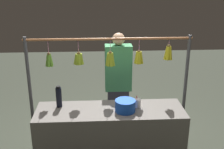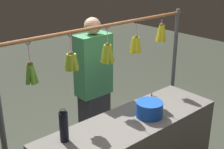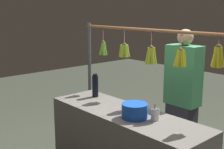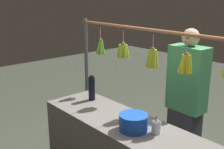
# 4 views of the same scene
# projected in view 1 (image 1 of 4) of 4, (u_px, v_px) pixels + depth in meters

# --- Properties ---
(market_counter) EXTENTS (1.86, 0.57, 0.82)m
(market_counter) POSITION_uv_depth(u_px,v_px,m) (110.00, 138.00, 3.61)
(market_counter) COLOR #66605B
(market_counter) RESTS_ON ground
(display_rack) EXTENTS (2.16, 0.14, 1.67)m
(display_rack) POSITION_uv_depth(u_px,v_px,m) (110.00, 71.00, 3.68)
(display_rack) COLOR #4C4C51
(display_rack) RESTS_ON ground
(water_bottle) EXTENTS (0.07, 0.07, 0.28)m
(water_bottle) POSITION_uv_depth(u_px,v_px,m) (59.00, 97.00, 3.51)
(water_bottle) COLOR black
(water_bottle) RESTS_ON market_counter
(blue_bucket) EXTENTS (0.25, 0.25, 0.15)m
(blue_bucket) POSITION_uv_depth(u_px,v_px,m) (125.00, 106.00, 3.41)
(blue_bucket) COLOR blue
(blue_bucket) RESTS_ON market_counter
(drink_cup) EXTENTS (0.08, 0.08, 0.15)m
(drink_cup) POSITION_uv_depth(u_px,v_px,m) (138.00, 103.00, 3.53)
(drink_cup) COLOR silver
(drink_cup) RESTS_ON market_counter
(vendor_person) EXTENTS (0.39, 0.21, 1.64)m
(vendor_person) POSITION_uv_depth(u_px,v_px,m) (118.00, 87.00, 4.20)
(vendor_person) COLOR #2D2D38
(vendor_person) RESTS_ON ground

